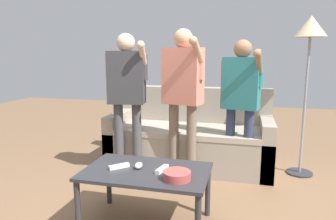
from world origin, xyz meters
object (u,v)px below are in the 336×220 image
(coffee_table, at_px, (146,177))
(game_remote_wand_near, at_px, (162,169))
(snack_bowl, at_px, (177,175))
(player_left, at_px, (127,88))
(player_right, at_px, (241,94))
(floor_lamp, at_px, (310,39))
(couch, at_px, (190,139))
(game_remote_nunchuk, at_px, (139,165))
(player_center, at_px, (183,87))
(game_remote_wand_far, at_px, (119,166))

(coffee_table, height_order, game_remote_wand_near, game_remote_wand_near)
(snack_bowl, bearing_deg, player_left, 126.75)
(snack_bowl, distance_m, player_right, 1.36)
(coffee_table, relative_size, floor_lamp, 0.55)
(couch, bearing_deg, floor_lamp, -1.39)
(snack_bowl, height_order, floor_lamp, floor_lamp)
(player_left, bearing_deg, floor_lamp, 14.94)
(coffee_table, bearing_deg, couch, 86.89)
(coffee_table, bearing_deg, player_right, 59.07)
(game_remote_nunchuk, distance_m, player_center, 1.08)
(game_remote_nunchuk, height_order, player_right, player_right)
(player_right, xyz_separation_m, game_remote_wand_near, (-0.54, -1.10, -0.45))
(coffee_table, bearing_deg, player_left, 119.10)
(couch, height_order, player_right, player_right)
(coffee_table, xyz_separation_m, player_right, (0.66, 1.10, 0.53))
(player_center, xyz_separation_m, game_remote_wand_near, (0.04, -0.94, -0.52))
(player_left, xyz_separation_m, player_center, (0.61, 0.01, 0.02))
(snack_bowl, bearing_deg, game_remote_wand_far, 168.04)
(game_remote_wand_far, bearing_deg, coffee_table, 4.50)
(game_remote_nunchuk, height_order, player_left, player_left)
(snack_bowl, xyz_separation_m, game_remote_wand_near, (-0.14, 0.12, -0.01))
(player_right, bearing_deg, couch, 148.57)
(game_remote_nunchuk, bearing_deg, couch, 84.20)
(player_left, xyz_separation_m, player_right, (1.18, 0.17, -0.04))
(floor_lamp, bearing_deg, game_remote_wand_far, -136.95)
(floor_lamp, distance_m, player_right, 0.93)
(couch, xyz_separation_m, floor_lamp, (1.25, -0.03, 1.17))
(couch, xyz_separation_m, snack_bowl, (0.19, -1.58, 0.17))
(couch, relative_size, player_right, 1.29)
(game_remote_nunchuk, height_order, floor_lamp, floor_lamp)
(player_center, relative_size, game_remote_wand_far, 11.15)
(snack_bowl, relative_size, game_remote_wand_near, 1.20)
(game_remote_wand_far, bearing_deg, player_right, 51.97)
(coffee_table, relative_size, player_center, 0.60)
(floor_lamp, xyz_separation_m, player_center, (-1.25, -0.48, -0.49))
(coffee_table, bearing_deg, floor_lamp, 46.99)
(game_remote_nunchuk, xyz_separation_m, game_remote_wand_near, (0.19, -0.01, -0.01))
(floor_lamp, distance_m, game_remote_wand_far, 2.35)
(floor_lamp, relative_size, player_left, 1.12)
(coffee_table, height_order, player_left, player_left)
(snack_bowl, xyz_separation_m, floor_lamp, (1.07, 1.55, 1.00))
(snack_bowl, relative_size, floor_lamp, 0.11)
(game_remote_nunchuk, distance_m, game_remote_wand_near, 0.19)
(player_left, bearing_deg, game_remote_wand_near, -55.37)
(coffee_table, xyz_separation_m, player_left, (-0.52, 0.94, 0.57))
(coffee_table, distance_m, game_remote_wand_far, 0.23)
(game_remote_wand_near, bearing_deg, couch, 91.70)
(player_left, height_order, player_right, player_left)
(couch, distance_m, game_remote_nunchuk, 1.46)
(snack_bowl, distance_m, game_remote_wand_far, 0.49)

